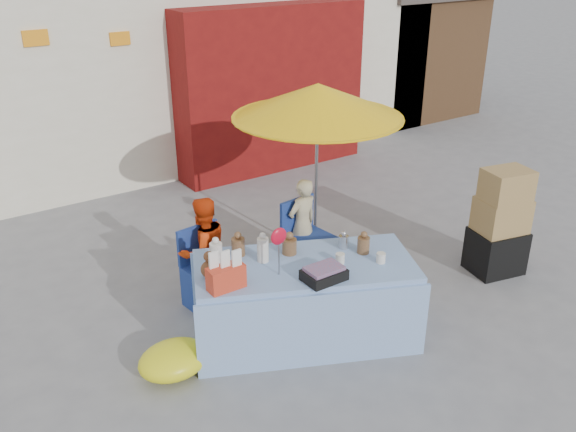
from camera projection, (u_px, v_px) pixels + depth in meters
ground at (319, 330)px, 5.99m from camera, size 80.00×80.00×0.00m
market_table at (304, 299)px, 5.75m from camera, size 2.29×1.74×1.25m
chair_left at (211, 284)px, 6.30m from camera, size 0.53×0.53×0.85m
chair_right at (309, 252)px, 6.94m from camera, size 0.53×0.53×0.85m
vendor_orange at (204, 251)px, 6.27m from camera, size 0.62×0.51×1.16m
vendor_beige at (302, 224)px, 6.92m from camera, size 0.43×0.31×1.09m
umbrella at (318, 101)px, 6.63m from camera, size 1.90×1.90×2.09m
box_stack at (500, 226)px, 6.83m from camera, size 0.65×0.57×1.25m
tarp_bundle at (174, 360)px, 5.35m from camera, size 0.72×0.62×0.29m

